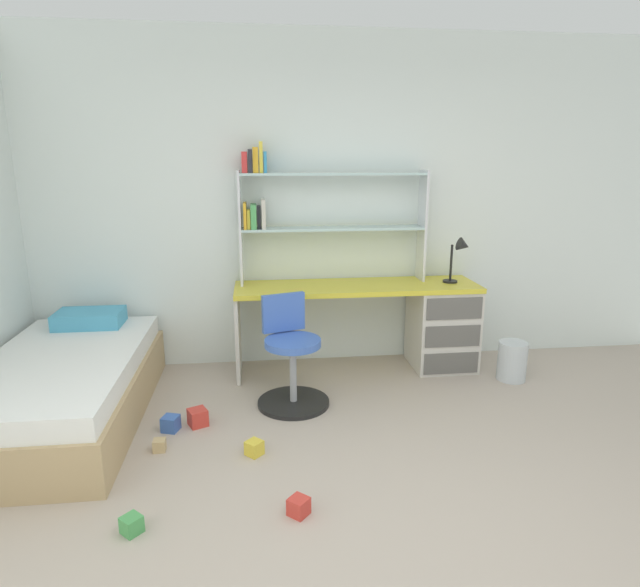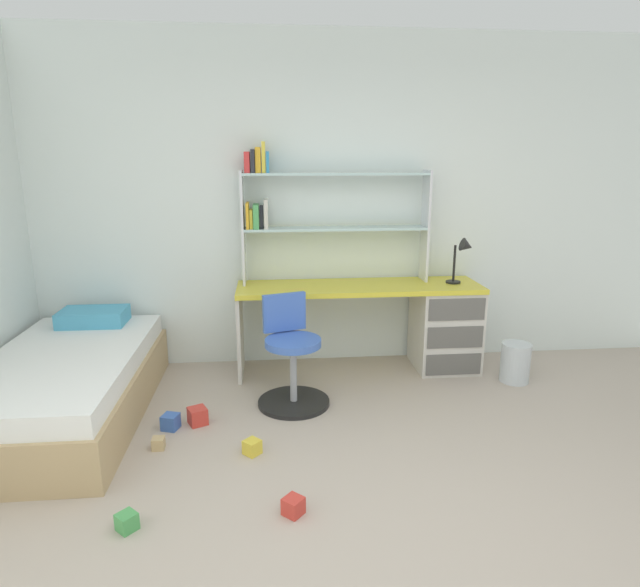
{
  "view_description": "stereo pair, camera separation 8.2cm",
  "coord_description": "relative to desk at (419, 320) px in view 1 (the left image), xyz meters",
  "views": [
    {
      "loc": [
        -0.67,
        -1.82,
        1.73
      ],
      "look_at": [
        -0.26,
        1.63,
        0.85
      ],
      "focal_mm": 29.89,
      "sensor_mm": 36.0,
      "label": 1
    },
    {
      "loc": [
        -0.58,
        -1.83,
        1.73
      ],
      "look_at": [
        -0.26,
        1.63,
        0.85
      ],
      "focal_mm": 29.89,
      "sensor_mm": 36.0,
      "label": 2
    }
  ],
  "objects": [
    {
      "name": "toy_block_red_2",
      "position": [
        -1.16,
        -1.85,
        -0.37
      ],
      "size": [
        0.13,
        0.13,
        0.09
      ],
      "primitive_type": "cube",
      "rotation": [
        0.0,
        0.0,
        2.41
      ],
      "color": "red",
      "rests_on": "ground_plane"
    },
    {
      "name": "desk",
      "position": [
        0.0,
        0.0,
        0.0
      ],
      "size": [
        1.99,
        0.53,
        0.74
      ],
      "color": "gold",
      "rests_on": "ground_plane"
    },
    {
      "name": "toy_block_red_5",
      "position": [
        -1.76,
        -0.85,
        -0.36
      ],
      "size": [
        0.15,
        0.15,
        0.11
      ],
      "primitive_type": "cube",
      "rotation": [
        0.0,
        0.0,
        2.01
      ],
      "color": "red",
      "rests_on": "ground_plane"
    },
    {
      "name": "bed_platform",
      "position": [
        -2.66,
        -0.66,
        -0.18
      ],
      "size": [
        1.01,
        1.89,
        0.58
      ],
      "color": "tan",
      "rests_on": "ground_plane"
    },
    {
      "name": "waste_bin",
      "position": [
        0.68,
        -0.36,
        -0.26
      ],
      "size": [
        0.23,
        0.23,
        0.32
      ],
      "primitive_type": "cylinder",
      "color": "silver",
      "rests_on": "ground_plane"
    },
    {
      "name": "bookshelf_hutch",
      "position": [
        -0.92,
        0.15,
        0.97
      ],
      "size": [
        1.53,
        0.22,
        1.13
      ],
      "color": "silver",
      "rests_on": "desk"
    },
    {
      "name": "toy_block_blue_0",
      "position": [
        -1.93,
        -0.9,
        -0.36
      ],
      "size": [
        0.13,
        0.13,
        0.1
      ],
      "primitive_type": "cube",
      "rotation": [
        0.0,
        0.0,
        2.82
      ],
      "color": "#3860B7",
      "rests_on": "ground_plane"
    },
    {
      "name": "toy_block_yellow_4",
      "position": [
        -1.39,
        -1.26,
        -0.37
      ],
      "size": [
        0.13,
        0.13,
        0.09
      ],
      "primitive_type": "cube",
      "rotation": [
        0.0,
        0.0,
        0.79
      ],
      "color": "gold",
      "rests_on": "ground_plane"
    },
    {
      "name": "toy_block_green_3",
      "position": [
        -1.97,
        -1.89,
        -0.37
      ],
      "size": [
        0.12,
        0.12,
        0.09
      ],
      "primitive_type": "cube",
      "rotation": [
        0.0,
        0.0,
        0.8
      ],
      "color": "#479E51",
      "rests_on": "ground_plane"
    },
    {
      "name": "desk_lamp",
      "position": [
        0.31,
        -0.04,
        0.57
      ],
      "size": [
        0.2,
        0.17,
        0.38
      ],
      "color": "black",
      "rests_on": "desk"
    },
    {
      "name": "room_shell",
      "position": [
        -1.96,
        -1.04,
        0.95
      ],
      "size": [
        6.04,
        6.26,
        2.73
      ],
      "color": "silver",
      "rests_on": "ground_plane"
    },
    {
      "name": "ground_plane",
      "position": [
        -0.66,
        -2.34,
        -0.42
      ],
      "size": [
        6.04,
        6.26,
        0.02
      ],
      "primitive_type": "cube",
      "color": "#B2A393"
    },
    {
      "name": "toy_block_natural_1",
      "position": [
        -1.96,
        -1.15,
        -0.38
      ],
      "size": [
        0.07,
        0.07,
        0.07
      ],
      "primitive_type": "cube",
      "rotation": [
        0.0,
        0.0,
        0.02
      ],
      "color": "tan",
      "rests_on": "ground_plane"
    },
    {
      "name": "swivel_chair",
      "position": [
        -1.11,
        -0.58,
        -0.1
      ],
      "size": [
        0.52,
        0.52,
        0.79
      ],
      "color": "black",
      "rests_on": "ground_plane"
    }
  ]
}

